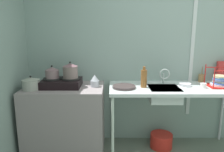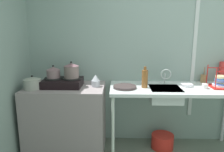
{
  "view_description": "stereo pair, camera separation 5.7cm",
  "coord_description": "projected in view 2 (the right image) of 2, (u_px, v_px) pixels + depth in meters",
  "views": [
    {
      "loc": [
        -0.92,
        -1.39,
        1.62
      ],
      "look_at": [
        -0.93,
        1.28,
        1.04
      ],
      "focal_mm": 34.4,
      "sensor_mm": 36.0,
      "label": 1
    },
    {
      "loc": [
        -0.86,
        -1.39,
        1.62
      ],
      "look_at": [
        -0.93,
        1.28,
        1.04
      ],
      "focal_mm": 34.4,
      "sensor_mm": 36.0,
      "label": 2
    }
  ],
  "objects": [
    {
      "name": "wall_back",
      "position": [
        178.0,
        52.0,
        3.03
      ],
      "size": [
        5.01,
        0.1,
        2.62
      ],
      "primitive_type": "cube",
      "color": "#899F99",
      "rests_on": "ground"
    },
    {
      "name": "bucket_on_floor",
      "position": [
        162.0,
        141.0,
        2.99
      ],
      "size": [
        0.3,
        0.3,
        0.2
      ],
      "primitive_type": "cylinder",
      "color": "red",
      "rests_on": "ground"
    },
    {
      "name": "counter_concrete",
      "position": [
        67.0,
        119.0,
        2.87
      ],
      "size": [
        1.01,
        0.66,
        0.9
      ],
      "primitive_type": "cube",
      "color": "gray",
      "rests_on": "ground"
    },
    {
      "name": "pot_on_right_burner",
      "position": [
        71.0,
        70.0,
        2.73
      ],
      "size": [
        0.19,
        0.19,
        0.21
      ],
      "color": "slate",
      "rests_on": "stove"
    },
    {
      "name": "wall_metal_strip",
      "position": [
        195.0,
        43.0,
        2.94
      ],
      "size": [
        0.05,
        0.01,
        2.1
      ],
      "primitive_type": "cube",
      "color": "silver"
    },
    {
      "name": "bottle_by_sink",
      "position": [
        145.0,
        79.0,
        2.7
      ],
      "size": [
        0.08,
        0.08,
        0.27
      ],
      "color": "brown",
      "rests_on": "counter_sink"
    },
    {
      "name": "sink_basin",
      "position": [
        165.0,
        94.0,
        2.72
      ],
      "size": [
        0.39,
        0.38,
        0.17
      ],
      "primitive_type": "cube",
      "color": "silver",
      "rests_on": "counter_sink"
    },
    {
      "name": "stove",
      "position": [
        63.0,
        82.0,
        2.77
      ],
      "size": [
        0.49,
        0.37,
        0.12
      ],
      "color": "black",
      "rests_on": "counter_concrete"
    },
    {
      "name": "cup_by_rack",
      "position": [
        205.0,
        86.0,
        2.67
      ],
      "size": [
        0.08,
        0.08,
        0.06
      ],
      "primitive_type": "cylinder",
      "color": "white",
      "rests_on": "counter_sink"
    },
    {
      "name": "small_bowl_on_drainboard",
      "position": [
        187.0,
        85.0,
        2.77
      ],
      "size": [
        0.15,
        0.15,
        0.04
      ],
      "primitive_type": "cylinder",
      "color": "silver",
      "rests_on": "counter_sink"
    },
    {
      "name": "dish_rack",
      "position": [
        222.0,
        82.0,
        2.73
      ],
      "size": [
        0.31,
        0.28,
        0.27
      ],
      "color": "red",
      "rests_on": "counter_sink"
    },
    {
      "name": "pot_beside_stove",
      "position": [
        32.0,
        83.0,
        2.63
      ],
      "size": [
        0.21,
        0.21,
        0.18
      ],
      "color": "#989A92",
      "rests_on": "counter_concrete"
    },
    {
      "name": "frying_pan",
      "position": [
        125.0,
        87.0,
        2.69
      ],
      "size": [
        0.29,
        0.29,
        0.03
      ],
      "primitive_type": "cylinder",
      "color": "#3F3333",
      "rests_on": "counter_sink"
    },
    {
      "name": "percolator",
      "position": [
        96.0,
        81.0,
        2.75
      ],
      "size": [
        0.11,
        0.11,
        0.16
      ],
      "color": "silver",
      "rests_on": "counter_concrete"
    },
    {
      "name": "pot_on_left_burner",
      "position": [
        53.0,
        72.0,
        2.74
      ],
      "size": [
        0.17,
        0.17,
        0.16
      ],
      "color": "gray",
      "rests_on": "stove"
    },
    {
      "name": "counter_sink",
      "position": [
        176.0,
        92.0,
        2.75
      ],
      "size": [
        1.69,
        0.66,
        0.9
      ],
      "color": "silver",
      "rests_on": "ground"
    },
    {
      "name": "utensil_jar",
      "position": [
        204.0,
        78.0,
        2.98
      ],
      "size": [
        0.08,
        0.08,
        0.22
      ],
      "color": "#9E774A",
      "rests_on": "counter_sink"
    },
    {
      "name": "faucet",
      "position": [
        166.0,
        75.0,
        2.83
      ],
      "size": [
        0.14,
        0.08,
        0.21
      ],
      "color": "silver",
      "rests_on": "counter_sink"
    }
  ]
}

